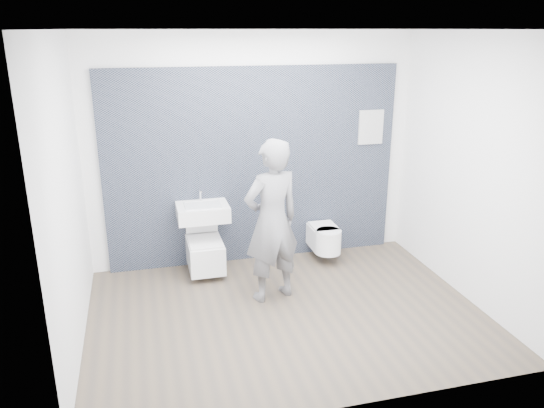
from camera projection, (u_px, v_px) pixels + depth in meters
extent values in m
plane|color=#4F4334|center=(286.00, 313.00, 5.50)|extent=(4.00, 4.00, 0.00)
plane|color=silver|center=(254.00, 150.00, 6.44)|extent=(4.00, 0.00, 4.00)
plane|color=silver|center=(347.00, 242.00, 3.68)|extent=(4.00, 0.00, 4.00)
plane|color=silver|center=(66.00, 199.00, 4.59)|extent=(0.00, 3.00, 3.00)
plane|color=silver|center=(471.00, 170.00, 5.53)|extent=(0.00, 3.00, 3.00)
plane|color=white|center=(289.00, 29.00, 4.62)|extent=(4.00, 4.00, 0.00)
cube|color=black|center=(255.00, 257.00, 6.85)|extent=(3.60, 0.06, 2.40)
cube|color=white|center=(203.00, 212.00, 6.22)|extent=(0.60, 0.45, 0.18)
cube|color=silver|center=(203.00, 206.00, 6.17)|extent=(0.42, 0.30, 0.03)
cylinder|color=silver|center=(200.00, 195.00, 6.32)|extent=(0.02, 0.02, 0.15)
cylinder|color=silver|center=(201.00, 191.00, 6.25)|extent=(0.02, 0.10, 0.02)
cylinder|color=silver|center=(201.00, 218.00, 6.45)|extent=(0.04, 0.04, 0.12)
cube|color=white|center=(205.00, 255.00, 6.31)|extent=(0.41, 0.59, 0.34)
cylinder|color=silver|center=(205.00, 244.00, 6.23)|extent=(0.29, 0.29, 0.03)
cube|color=white|center=(205.00, 242.00, 6.22)|extent=(0.39, 0.47, 0.02)
cube|color=white|center=(202.00, 217.00, 6.38)|extent=(0.39, 0.09, 0.43)
cube|color=silver|center=(203.00, 256.00, 6.60)|extent=(0.11, 0.06, 0.08)
cube|color=white|center=(323.00, 237.00, 6.76)|extent=(0.33, 0.38, 0.27)
cylinder|color=white|center=(328.00, 242.00, 6.58)|extent=(0.33, 0.33, 0.27)
cube|color=white|center=(324.00, 226.00, 6.69)|extent=(0.31, 0.36, 0.03)
cylinder|color=white|center=(329.00, 232.00, 6.52)|extent=(0.31, 0.31, 0.03)
cube|color=silver|center=(318.00, 239.00, 6.94)|extent=(0.09, 0.06, 0.08)
cube|color=silver|center=(364.00, 247.00, 7.17)|extent=(0.32, 0.03, 0.43)
imported|color=slate|center=(272.00, 221.00, 5.56)|extent=(0.74, 0.59, 1.77)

